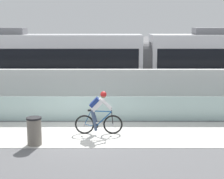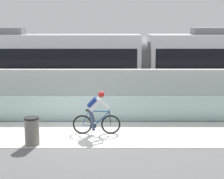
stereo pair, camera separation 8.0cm
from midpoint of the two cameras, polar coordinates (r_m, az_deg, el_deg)
ground_plane at (r=13.74m, az=-6.03°, el=-6.91°), size 200.00×200.00×0.00m
bike_path_deck at (r=13.74m, az=-6.03°, el=-6.88°), size 32.00×3.20×0.01m
glass_parapet at (r=15.38m, az=-5.39°, el=-3.02°), size 32.00×0.05×1.04m
concrete_barrier_wall at (r=17.04m, az=-4.88°, el=-0.11°), size 32.00×0.36×1.96m
tram_rail_near at (r=19.66m, az=-4.27°, el=-1.60°), size 32.00×0.08×0.01m
tram_rail_far at (r=21.06m, az=-4.00°, el=-0.79°), size 32.00×0.08×0.01m
tram at (r=20.10m, az=4.84°, el=4.11°), size 22.56×2.54×3.81m
cyclist_on_bike at (r=13.47m, az=-2.57°, el=-3.69°), size 1.77×0.58×1.61m
trash_bin at (r=12.62m, az=-12.47°, el=-6.38°), size 0.51×0.51×0.96m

